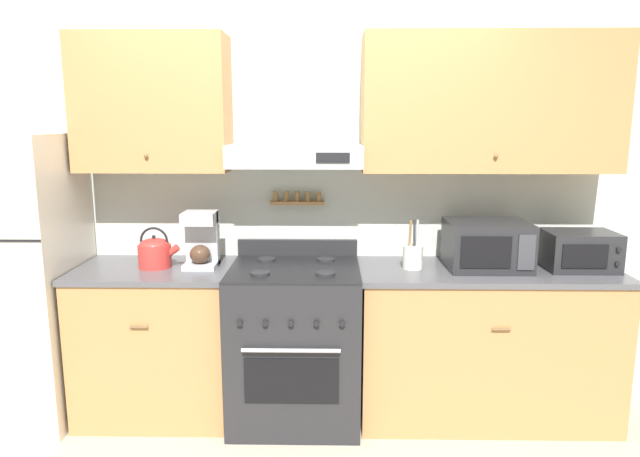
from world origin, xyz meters
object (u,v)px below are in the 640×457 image
object	(u,v)px
coffee_maker	(201,240)
toaster_oven	(579,251)
stove_range	(295,342)
refrigerator	(11,279)
utensil_crock	(413,256)
tea_kettle	(155,252)
microwave	(487,245)

from	to	relation	value
coffee_maker	toaster_oven	distance (m)	2.23
toaster_oven	coffee_maker	bearing A→B (deg)	179.30
stove_range	refrigerator	distance (m)	1.74
stove_range	utensil_crock	distance (m)	0.88
tea_kettle	microwave	world-z (taller)	microwave
tea_kettle	utensil_crock	bearing A→B (deg)	0.00
stove_range	utensil_crock	bearing A→B (deg)	3.15
microwave	toaster_oven	world-z (taller)	microwave
coffee_maker	refrigerator	bearing A→B (deg)	-176.61
refrigerator	microwave	bearing A→B (deg)	1.21
microwave	refrigerator	bearing A→B (deg)	-178.79
utensil_crock	stove_range	bearing A→B (deg)	-176.85
microwave	utensil_crock	bearing A→B (deg)	-177.67
tea_kettle	coffee_maker	bearing A→B (deg)	5.31
refrigerator	stove_range	bearing A→B (deg)	0.11
utensil_crock	toaster_oven	size ratio (longest dim) A/B	0.73
utensil_crock	toaster_oven	distance (m)	0.97
stove_range	toaster_oven	size ratio (longest dim) A/B	2.62
refrigerator	utensil_crock	size ratio (longest dim) A/B	5.90
utensil_crock	tea_kettle	bearing A→B (deg)	-180.00
coffee_maker	toaster_oven	bearing A→B (deg)	-0.70
refrigerator	coffee_maker	world-z (taller)	refrigerator
coffee_maker	utensil_crock	world-z (taller)	coffee_maker
refrigerator	toaster_oven	bearing A→B (deg)	0.68
refrigerator	toaster_oven	size ratio (longest dim) A/B	4.33
stove_range	tea_kettle	world-z (taller)	tea_kettle
microwave	utensil_crock	distance (m)	0.44
coffee_maker	microwave	distance (m)	1.69
coffee_maker	toaster_oven	xyz separation A→B (m)	(2.23, -0.03, -0.05)
coffee_maker	microwave	bearing A→B (deg)	-0.26
stove_range	microwave	distance (m)	1.28
utensil_crock	toaster_oven	world-z (taller)	utensil_crock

